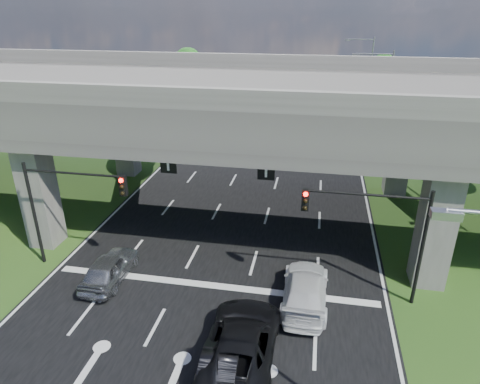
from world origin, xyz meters
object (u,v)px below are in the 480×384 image
(signal_right, at_px, (377,224))
(car_silver, at_px, (110,268))
(streetlight_far, at_px, (382,101))
(streetlight_beyond, at_px, (367,73))
(signal_left, at_px, (67,198))
(car_dark, at_px, (222,362))
(car_white, at_px, (305,289))
(car_trailing, at_px, (242,343))

(signal_right, distance_m, car_silver, 13.69)
(streetlight_far, distance_m, streetlight_beyond, 16.00)
(signal_right, bearing_deg, signal_left, 180.00)
(car_dark, distance_m, car_white, 5.93)
(car_dark, bearing_deg, car_trailing, -125.93)
(streetlight_beyond, relative_size, car_trailing, 1.65)
(car_silver, bearing_deg, streetlight_far, -126.60)
(signal_left, distance_m, car_dark, 11.90)
(signal_left, height_order, car_white, signal_left)
(car_trailing, bearing_deg, car_white, -120.38)
(streetlight_far, bearing_deg, car_white, -104.18)
(car_silver, xyz_separation_m, car_dark, (7.20, -5.12, -0.06))
(signal_right, xyz_separation_m, car_silver, (-13.22, -0.94, -3.41))
(streetlight_far, distance_m, car_dark, 27.89)
(car_silver, bearing_deg, signal_left, -21.42)
(signal_right, bearing_deg, car_white, -162.73)
(signal_left, height_order, streetlight_beyond, streetlight_beyond)
(car_silver, relative_size, car_trailing, 0.72)
(signal_left, distance_m, streetlight_far, 26.95)
(car_silver, distance_m, car_trailing, 8.86)
(streetlight_beyond, height_order, car_dark, streetlight_beyond)
(signal_right, height_order, streetlight_beyond, streetlight_beyond)
(car_dark, xyz_separation_m, car_trailing, (0.63, 0.97, 0.16))
(car_white, bearing_deg, signal_right, -162.67)
(streetlight_far, xyz_separation_m, car_silver, (-15.50, -21.00, -5.07))
(signal_right, distance_m, streetlight_beyond, 36.17)
(signal_right, bearing_deg, car_dark, -134.80)
(signal_right, relative_size, streetlight_beyond, 0.60)
(car_silver, xyz_separation_m, car_trailing, (7.83, -4.15, 0.10))
(streetlight_beyond, bearing_deg, streetlight_far, -90.00)
(signal_left, relative_size, car_dark, 1.45)
(car_white, bearing_deg, signal_left, -4.21)
(signal_right, height_order, car_silver, signal_right)
(car_trailing, bearing_deg, car_silver, -28.64)
(signal_right, height_order, car_trailing, signal_right)
(car_dark, relative_size, car_white, 0.78)
(car_dark, height_order, car_trailing, car_trailing)
(streetlight_far, bearing_deg, signal_left, -131.78)
(signal_left, height_order, car_dark, signal_left)
(streetlight_beyond, distance_m, car_silver, 40.43)
(streetlight_beyond, relative_size, car_white, 1.88)
(signal_left, distance_m, streetlight_beyond, 40.30)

